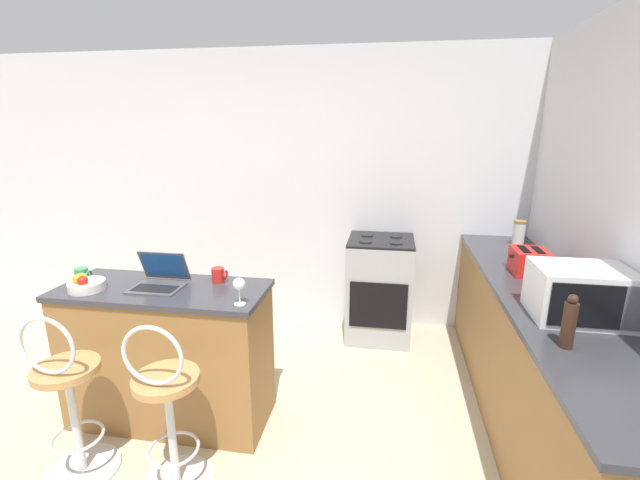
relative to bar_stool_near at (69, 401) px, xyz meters
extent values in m
cube|color=silver|center=(0.66, 2.28, 0.83)|extent=(12.00, 0.06, 2.60)
cube|color=olive|center=(0.29, 0.55, -0.02)|extent=(1.28, 0.51, 0.90)
cube|color=#333338|center=(0.29, 0.55, 0.45)|extent=(1.31, 0.54, 0.03)
cube|color=olive|center=(2.63, 0.85, -0.02)|extent=(0.56, 2.80, 0.90)
cube|color=#333338|center=(2.63, 0.85, 0.45)|extent=(0.59, 2.83, 0.03)
cylinder|color=silver|center=(0.00, 0.02, -0.46)|extent=(0.40, 0.40, 0.02)
cylinder|color=silver|center=(0.00, 0.02, -0.14)|extent=(0.04, 0.04, 0.64)
torus|color=silver|center=(0.00, 0.02, -0.24)|extent=(0.28, 0.28, 0.02)
cylinder|color=#B7844C|center=(0.00, 0.02, 0.18)|extent=(0.34, 0.34, 0.04)
torus|color=silver|center=(0.00, -0.08, 0.37)|extent=(0.32, 0.02, 0.32)
cylinder|color=silver|center=(0.58, 0.02, -0.14)|extent=(0.04, 0.04, 0.64)
torus|color=silver|center=(0.58, 0.02, -0.24)|extent=(0.28, 0.28, 0.02)
cylinder|color=#B7844C|center=(0.58, 0.02, 0.18)|extent=(0.34, 0.34, 0.04)
torus|color=silver|center=(0.58, -0.08, 0.37)|extent=(0.32, 0.02, 0.32)
cube|color=#47474C|center=(0.27, 0.52, 0.47)|extent=(0.31, 0.22, 0.01)
cube|color=black|center=(0.27, 0.50, 0.48)|extent=(0.27, 0.12, 0.00)
cube|color=#47474C|center=(0.27, 0.64, 0.58)|extent=(0.31, 0.08, 0.20)
cube|color=#19478C|center=(0.27, 0.63, 0.58)|extent=(0.27, 0.07, 0.17)
cube|color=silver|center=(2.67, 0.51, 0.60)|extent=(0.47, 0.34, 0.28)
cube|color=black|center=(2.63, 0.33, 0.60)|extent=(0.33, 0.01, 0.22)
cube|color=#4C4C51|center=(2.84, 0.33, 0.60)|extent=(0.09, 0.01, 0.22)
cube|color=red|center=(2.63, 1.20, 0.55)|extent=(0.22, 0.26, 0.17)
cube|color=black|center=(2.58, 1.20, 0.64)|extent=(0.05, 0.18, 0.00)
cube|color=black|center=(2.67, 1.20, 0.64)|extent=(0.05, 0.18, 0.00)
cube|color=black|center=(2.51, 1.20, 0.58)|extent=(0.02, 0.02, 0.02)
cube|color=#9EA3A8|center=(1.61, 1.95, -0.01)|extent=(0.58, 0.56, 0.92)
cube|color=black|center=(1.61, 1.66, -0.05)|extent=(0.49, 0.01, 0.41)
cube|color=black|center=(1.61, 1.95, 0.45)|extent=(0.58, 0.56, 0.02)
cylinder|color=black|center=(1.48, 1.84, 0.47)|extent=(0.11, 0.11, 0.01)
cylinder|color=black|center=(1.74, 1.84, 0.47)|extent=(0.11, 0.11, 0.01)
cylinder|color=black|center=(1.48, 2.06, 0.47)|extent=(0.11, 0.11, 0.01)
cylinder|color=black|center=(1.74, 2.06, 0.47)|extent=(0.11, 0.11, 0.01)
cylinder|color=red|center=(0.60, 0.70, 0.51)|extent=(0.08, 0.08, 0.09)
torus|color=red|center=(0.65, 0.70, 0.52)|extent=(0.01, 0.06, 0.06)
cylinder|color=#338447|center=(-0.27, 0.56, 0.51)|extent=(0.08, 0.08, 0.09)
torus|color=#338447|center=(-0.22, 0.56, 0.51)|extent=(0.01, 0.06, 0.06)
cylinder|color=silver|center=(-0.14, 0.44, 0.49)|extent=(0.21, 0.21, 0.05)
sphere|color=red|center=(-0.14, 0.40, 0.54)|extent=(0.06, 0.06, 0.06)
sphere|color=orange|center=(-0.17, 0.41, 0.54)|extent=(0.07, 0.07, 0.07)
sphere|color=#66B233|center=(-0.18, 0.45, 0.54)|extent=(0.06, 0.06, 0.06)
cylinder|color=#331E14|center=(2.50, 0.17, 0.57)|extent=(0.06, 0.06, 0.22)
sphere|color=#331E14|center=(2.50, 0.17, 0.70)|extent=(0.04, 0.04, 0.04)
cylinder|color=silver|center=(2.75, 1.94, 0.56)|extent=(0.10, 0.10, 0.19)
cylinder|color=olive|center=(2.75, 1.94, 0.67)|extent=(0.10, 0.10, 0.02)
cylinder|color=silver|center=(0.86, 0.38, 0.47)|extent=(0.07, 0.07, 0.00)
cylinder|color=silver|center=(0.86, 0.38, 0.51)|extent=(0.01, 0.01, 0.09)
sphere|color=silver|center=(0.86, 0.38, 0.59)|extent=(0.07, 0.07, 0.07)
camera|label=1|loc=(1.68, -1.76, 1.45)|focal=24.00mm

